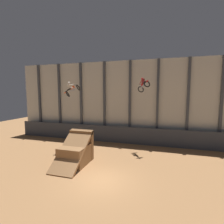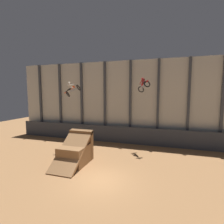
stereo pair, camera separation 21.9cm
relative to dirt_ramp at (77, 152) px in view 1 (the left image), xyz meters
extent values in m
plane|color=#996B42|center=(3.28, -2.50, -1.01)|extent=(60.00, 60.00, 0.00)
cube|color=beige|center=(3.28, 8.17, 4.14)|extent=(32.00, 0.12, 10.30)
cube|color=#3D424C|center=(-10.23, 7.97, 4.14)|extent=(0.28, 0.28, 10.30)
cube|color=#3D424C|center=(-6.85, 7.97, 4.14)|extent=(0.28, 0.28, 10.30)
cube|color=#3D424C|center=(-3.47, 7.97, 4.14)|extent=(0.28, 0.28, 10.30)
cube|color=#3D424C|center=(-0.10, 7.97, 4.14)|extent=(0.28, 0.28, 10.30)
cube|color=#3D424C|center=(3.28, 7.97, 4.14)|extent=(0.28, 0.28, 10.30)
cube|color=#3D424C|center=(6.66, 7.97, 4.14)|extent=(0.28, 0.28, 10.30)
cube|color=#3D424C|center=(10.04, 7.97, 4.14)|extent=(0.28, 0.28, 10.30)
cube|color=#3D424C|center=(13.41, 7.97, 4.14)|extent=(0.28, 0.28, 10.30)
cube|color=#383D47|center=(3.28, 7.19, 0.03)|extent=(31.36, 0.20, 2.09)
cube|color=olive|center=(0.00, -0.15, -0.19)|extent=(2.22, 2.84, 1.65)
cube|color=olive|center=(0.00, 1.03, 0.36)|extent=(2.27, 0.50, 2.74)
cube|color=#996B42|center=(0.00, -0.75, 0.36)|extent=(2.27, 4.17, 2.91)
torus|color=black|center=(-1.74, 3.92, 5.85)|extent=(0.84, 0.84, 0.69)
torus|color=black|center=(-2.58, 3.04, 5.16)|extent=(0.84, 0.84, 0.69)
cube|color=#B7B7BC|center=(-2.24, 3.40, 5.58)|extent=(0.54, 0.55, 0.50)
cube|color=#E54C19|center=(-2.20, 3.44, 5.84)|extent=(0.49, 0.50, 0.43)
cube|color=black|center=(-2.45, 3.18, 5.66)|extent=(0.49, 0.51, 0.38)
cube|color=#E54C19|center=(-2.73, 2.88, 5.33)|extent=(0.34, 0.34, 0.23)
cylinder|color=#B7B7BC|center=(-1.93, 3.72, 5.97)|extent=(0.13, 0.13, 0.55)
cylinder|color=black|center=(-2.04, 3.60, 6.16)|extent=(0.22, 0.64, 0.04)
cube|color=silver|center=(-2.42, 3.20, 6.00)|extent=(0.54, 0.55, 0.47)
sphere|color=silver|center=(-2.47, 3.15, 6.33)|extent=(0.43, 0.44, 0.35)
cylinder|color=silver|center=(-2.39, 3.42, 5.81)|extent=(0.38, 0.39, 0.15)
cylinder|color=silver|center=(-2.21, 3.25, 5.81)|extent=(0.38, 0.39, 0.15)
cylinder|color=silver|center=(-2.40, 3.46, 6.14)|extent=(0.42, 0.44, 0.17)
cylinder|color=silver|center=(-2.17, 3.24, 6.14)|extent=(0.42, 0.44, 0.17)
torus|color=black|center=(4.90, 5.91, 5.66)|extent=(0.81, 0.73, 0.72)
torus|color=black|center=(5.66, 4.86, 6.19)|extent=(0.81, 0.73, 0.72)
cube|color=#B7B7BC|center=(5.28, 5.38, 6.06)|extent=(0.49, 0.58, 0.45)
cube|color=red|center=(5.14, 5.57, 6.18)|extent=(0.45, 0.52, 0.39)
cube|color=black|center=(5.35, 5.28, 6.35)|extent=(0.46, 0.55, 0.32)
cube|color=red|center=(5.65, 4.86, 6.47)|extent=(0.32, 0.37, 0.19)
cylinder|color=#B7B7BC|center=(4.94, 5.85, 5.95)|extent=(0.29, 0.38, 0.43)
cylinder|color=black|center=(4.91, 5.89, 6.19)|extent=(0.38, 0.58, 0.04)
cube|color=maroon|center=(5.19, 5.51, 6.53)|extent=(0.35, 0.34, 0.51)
sphere|color=red|center=(5.06, 5.69, 6.79)|extent=(0.41, 0.43, 0.34)
cylinder|color=maroon|center=(5.11, 5.41, 6.27)|extent=(0.28, 0.32, 0.41)
cylinder|color=maroon|center=(5.31, 5.55, 6.27)|extent=(0.28, 0.32, 0.41)
cylinder|color=maroon|center=(4.92, 5.61, 6.46)|extent=(0.32, 0.40, 0.41)
cylinder|color=maroon|center=(5.18, 5.79, 6.46)|extent=(0.32, 0.40, 0.41)
cube|color=black|center=(-2.06, 1.58, -0.99)|extent=(0.36, 0.36, 0.03)
cone|color=orange|center=(-2.06, 1.58, -0.70)|extent=(0.28, 0.28, 0.55)
camera|label=1|loc=(7.46, -13.67, 5.30)|focal=28.00mm
camera|label=2|loc=(7.67, -13.60, 5.30)|focal=28.00mm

